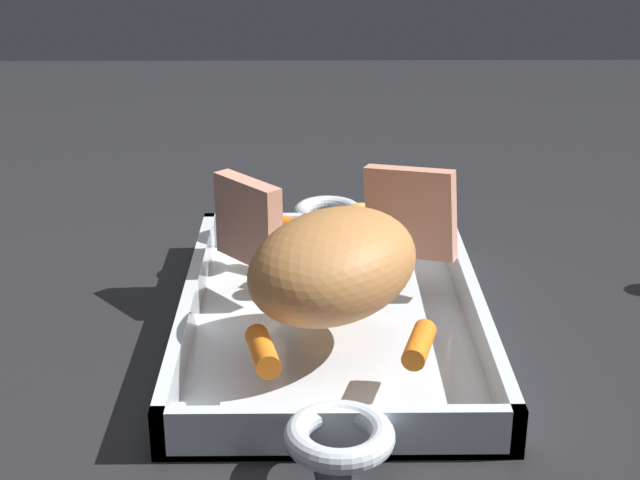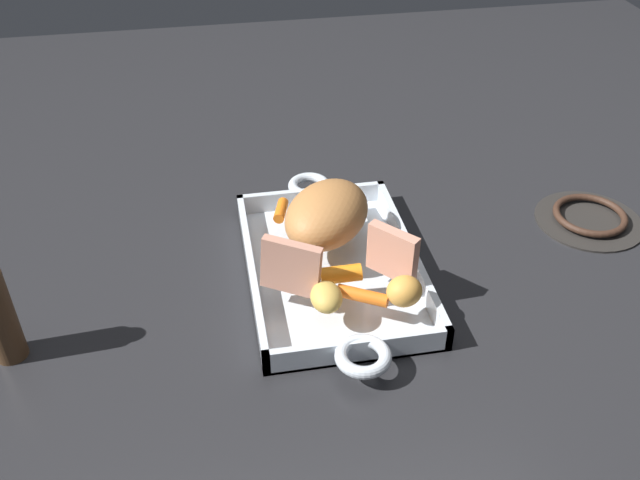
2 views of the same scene
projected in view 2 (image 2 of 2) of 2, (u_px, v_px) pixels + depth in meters
name	position (u px, v px, depth m)	size (l,w,h in m)	color
ground_plane	(332.00, 274.00, 1.02)	(2.16, 2.16, 0.00)	#232326
roasting_dish	(332.00, 268.00, 1.01)	(0.46, 0.24, 0.04)	silver
pork_roast	(326.00, 214.00, 1.00)	(0.16, 0.11, 0.08)	#B3753F
roast_slice_thick	(392.00, 253.00, 0.94)	(0.02, 0.07, 0.07)	tan
roast_slice_outer	(291.00, 267.00, 0.91)	(0.01, 0.08, 0.08)	tan
baby_carrot_southwest	(350.00, 200.00, 1.09)	(0.02, 0.02, 0.06)	orange
baby_carrot_long	(281.00, 210.00, 1.07)	(0.02, 0.02, 0.05)	orange
baby_carrot_short	(341.00, 274.00, 0.94)	(0.02, 0.02, 0.06)	orange
baby_carrot_center_right	(363.00, 296.00, 0.91)	(0.02, 0.02, 0.07)	orange
potato_halved	(326.00, 297.00, 0.89)	(0.05, 0.04, 0.03)	gold
potato_golden_small	(404.00, 291.00, 0.90)	(0.04, 0.05, 0.04)	gold
stove_burner_rear	(589.00, 218.00, 1.12)	(0.17, 0.17, 0.02)	#282623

